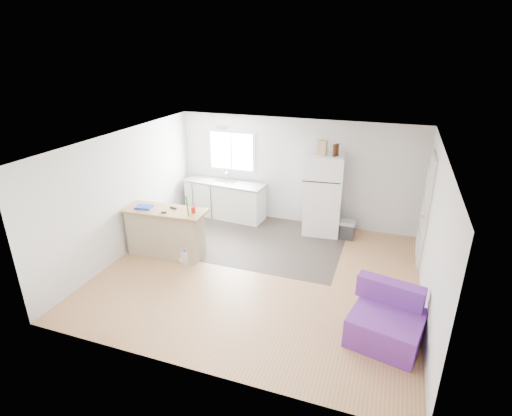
# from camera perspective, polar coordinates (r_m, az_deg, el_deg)

# --- Properties ---
(room) EXTENTS (5.51, 5.01, 2.41)m
(room) POSITION_cam_1_polar(r_m,az_deg,el_deg) (6.82, 0.54, -0.62)
(room) COLOR #B1744A
(room) RESTS_ON ground
(vinyl_zone) EXTENTS (4.05, 2.50, 0.00)m
(vinyl_zone) POSITION_cam_1_polar(r_m,az_deg,el_deg) (8.61, -1.36, -4.29)
(vinyl_zone) COLOR #362E28
(vinyl_zone) RESTS_ON floor
(window) EXTENTS (1.18, 0.06, 0.98)m
(window) POSITION_cam_1_polar(r_m,az_deg,el_deg) (9.44, -3.50, 8.12)
(window) COLOR white
(window) RESTS_ON back_wall
(interior_door) EXTENTS (0.11, 0.92, 2.10)m
(interior_door) POSITION_cam_1_polar(r_m,az_deg,el_deg) (8.04, 23.06, -0.23)
(interior_door) COLOR white
(interior_door) RESTS_ON right_wall
(ceiling_fixture) EXTENTS (0.30, 0.30, 0.07)m
(ceiling_fixture) POSITION_cam_1_polar(r_m,az_deg,el_deg) (7.98, -4.90, 11.42)
(ceiling_fixture) COLOR white
(ceiling_fixture) RESTS_ON ceiling
(kitchen_cabinets) EXTENTS (2.00, 0.78, 1.15)m
(kitchen_cabinets) POSITION_cam_1_polar(r_m,az_deg,el_deg) (9.55, -4.43, 1.30)
(kitchen_cabinets) COLOR white
(kitchen_cabinets) RESTS_ON floor
(peninsula) EXTENTS (1.60, 0.69, 0.96)m
(peninsula) POSITION_cam_1_polar(r_m,az_deg,el_deg) (7.94, -12.75, -3.37)
(peninsula) COLOR tan
(peninsula) RESTS_ON floor
(refrigerator) EXTENTS (0.84, 0.81, 1.76)m
(refrigerator) POSITION_cam_1_polar(r_m,az_deg,el_deg) (8.69, 9.58, 1.95)
(refrigerator) COLOR white
(refrigerator) RESTS_ON floor
(cooler) EXTENTS (0.51, 0.35, 0.39)m
(cooler) POSITION_cam_1_polar(r_m,az_deg,el_deg) (8.78, 12.29, -2.84)
(cooler) COLOR #29292B
(cooler) RESTS_ON floor
(purple_seat) EXTENTS (1.10, 1.06, 0.77)m
(purple_seat) POSITION_cam_1_polar(r_m,az_deg,el_deg) (6.05, 18.14, -15.20)
(purple_seat) COLOR purple
(purple_seat) RESTS_ON floor
(cleaner_jug) EXTENTS (0.15, 0.12, 0.30)m
(cleaner_jug) POSITION_cam_1_polar(r_m,az_deg,el_deg) (7.70, -10.07, -6.99)
(cleaner_jug) COLOR silver
(cleaner_jug) RESTS_ON floor
(mop) EXTENTS (0.28, 0.39, 1.40)m
(mop) POSITION_cam_1_polar(r_m,az_deg,el_deg) (7.71, -10.19, -6.12)
(mop) COLOR green
(mop) RESTS_ON floor
(red_cup) EXTENTS (0.11, 0.11, 0.12)m
(red_cup) POSITION_cam_1_polar(r_m,az_deg,el_deg) (7.47, -8.93, -0.26)
(red_cup) COLOR red
(red_cup) RESTS_ON peninsula
(blue_tray) EXTENTS (0.33, 0.26, 0.04)m
(blue_tray) POSITION_cam_1_polar(r_m,az_deg,el_deg) (7.91, -15.72, 0.13)
(blue_tray) COLOR #1533CC
(blue_tray) RESTS_ON peninsula
(tool_a) EXTENTS (0.15, 0.09, 0.03)m
(tool_a) POSITION_cam_1_polar(r_m,az_deg,el_deg) (7.75, -11.72, 0.03)
(tool_a) COLOR black
(tool_a) RESTS_ON peninsula
(tool_b) EXTENTS (0.11, 0.08, 0.03)m
(tool_b) POSITION_cam_1_polar(r_m,az_deg,el_deg) (7.58, -13.04, -0.62)
(tool_b) COLOR black
(tool_b) RESTS_ON peninsula
(cardboard_box) EXTENTS (0.22, 0.14, 0.30)m
(cardboard_box) POSITION_cam_1_polar(r_m,az_deg,el_deg) (8.35, 9.43, 8.50)
(cardboard_box) COLOR tan
(cardboard_box) RESTS_ON refrigerator
(bottle_left) EXTENTS (0.09, 0.09, 0.25)m
(bottle_left) POSITION_cam_1_polar(r_m,az_deg,el_deg) (8.27, 11.16, 8.07)
(bottle_left) COLOR #38190A
(bottle_left) RESTS_ON refrigerator
(bottle_right) EXTENTS (0.08, 0.08, 0.25)m
(bottle_right) POSITION_cam_1_polar(r_m,az_deg,el_deg) (8.34, 11.52, 8.17)
(bottle_right) COLOR #38190A
(bottle_right) RESTS_ON refrigerator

